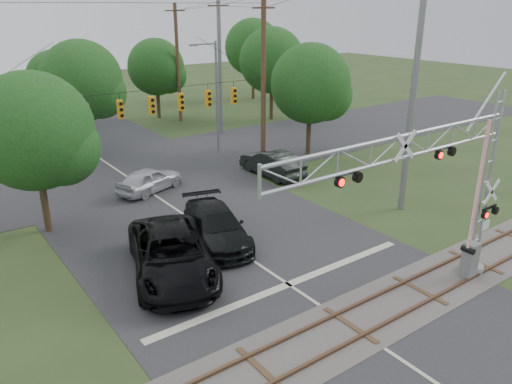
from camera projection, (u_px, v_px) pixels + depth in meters
ground at (394, 356)px, 16.51m from camera, size 160.00×160.00×0.00m
road_main at (229, 245)px, 24.08m from camera, size 14.00×90.00×0.02m
road_cross at (119, 172)px, 34.68m from camera, size 90.00×12.00×0.02m
railroad_track at (350, 325)px, 18.02m from camera, size 90.00×3.20×0.17m
crossing_gantry at (437, 182)px, 18.04m from camera, size 12.06×1.00×7.83m
traffic_signal_span at (149, 98)px, 30.15m from camera, size 19.34×0.36×11.50m
pickup_black at (172, 254)px, 21.16m from camera, size 5.36×7.73×1.96m
car_dark at (216, 226)px, 24.12m from camera, size 3.91×6.33×1.71m
sedan_silver at (150, 180)px, 30.82m from camera, size 4.81×3.22×1.52m
suv_dark at (272, 163)px, 33.65m from camera, size 1.87×5.28×1.73m
streetlight at (215, 92)px, 37.80m from camera, size 2.24×0.23×8.41m
utility_poles at (156, 83)px, 32.46m from camera, size 25.07×28.25×13.70m
treeline at (99, 75)px, 40.74m from camera, size 53.10×31.38×9.50m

